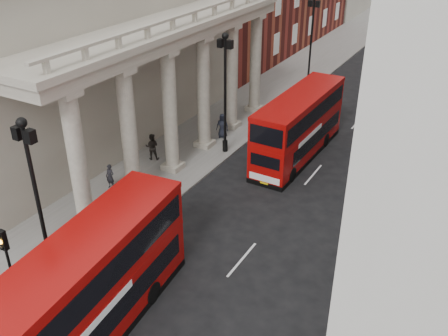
% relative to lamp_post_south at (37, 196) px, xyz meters
% --- Properties ---
extents(sidewalk_west, '(6.00, 140.00, 0.12)m').
position_rel_lamp_post_south_xyz_m(sidewalk_west, '(-2.40, 26.00, -4.85)').
color(sidewalk_west, slate).
rests_on(sidewalk_west, ground).
extents(kerb, '(0.20, 140.00, 0.14)m').
position_rel_lamp_post_south_xyz_m(kerb, '(0.55, 26.00, -4.84)').
color(kerb, slate).
rests_on(kerb, ground).
extents(portico_building, '(9.00, 28.00, 12.00)m').
position_rel_lamp_post_south_xyz_m(portico_building, '(-9.90, 14.00, 1.09)').
color(portico_building, gray).
rests_on(portico_building, ground).
extents(lamp_post_south, '(1.05, 0.44, 8.32)m').
position_rel_lamp_post_south_xyz_m(lamp_post_south, '(0.00, 0.00, 0.00)').
color(lamp_post_south, black).
rests_on(lamp_post_south, sidewalk_west).
extents(lamp_post_mid, '(1.05, 0.44, 8.32)m').
position_rel_lamp_post_south_xyz_m(lamp_post_mid, '(0.00, 16.00, 0.00)').
color(lamp_post_mid, black).
rests_on(lamp_post_mid, sidewalk_west).
extents(lamp_post_north, '(1.05, 0.44, 8.32)m').
position_rel_lamp_post_south_xyz_m(lamp_post_north, '(0.00, 32.00, 0.00)').
color(lamp_post_north, black).
rests_on(lamp_post_north, sidewalk_west).
extents(traffic_light, '(0.28, 0.33, 4.30)m').
position_rel_lamp_post_south_xyz_m(traffic_light, '(0.10, -2.02, -1.80)').
color(traffic_light, black).
rests_on(traffic_light, sidewalk_west).
extents(crowd_barriers, '(0.50, 18.75, 1.10)m').
position_rel_lamp_post_south_xyz_m(crowd_barriers, '(0.25, -1.77, -4.24)').
color(crowd_barriers, gray).
rests_on(crowd_barriers, sidewalk_west).
extents(bus_near, '(3.66, 11.01, 4.66)m').
position_rel_lamp_post_south_xyz_m(bus_near, '(3.57, -1.18, -2.47)').
color(bus_near, '#930806').
rests_on(bus_near, ground).
extents(bus_far, '(2.70, 10.38, 4.46)m').
position_rel_lamp_post_south_xyz_m(bus_far, '(4.61, 18.08, -2.58)').
color(bus_far, '#9B0807').
rests_on(bus_far, ground).
extents(pedestrian_a, '(0.60, 0.42, 1.58)m').
position_rel_lamp_post_south_xyz_m(pedestrian_a, '(-3.59, 8.07, -4.00)').
color(pedestrian_a, black).
rests_on(pedestrian_a, sidewalk_west).
extents(pedestrian_b, '(1.13, 1.05, 1.86)m').
position_rel_lamp_post_south_xyz_m(pedestrian_b, '(-3.71, 12.49, -3.86)').
color(pedestrian_b, black).
rests_on(pedestrian_b, sidewalk_west).
extents(pedestrian_c, '(1.03, 0.80, 1.86)m').
position_rel_lamp_post_south_xyz_m(pedestrian_c, '(-1.31, 17.92, -3.86)').
color(pedestrian_c, black).
rests_on(pedestrian_c, sidewalk_west).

